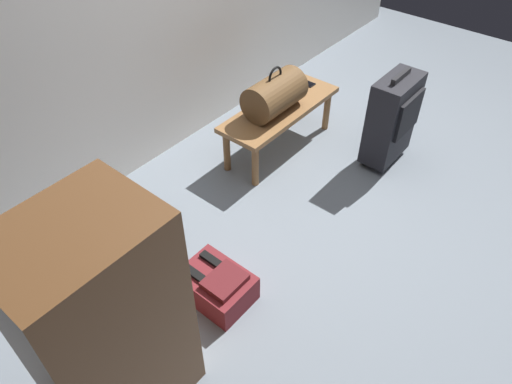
% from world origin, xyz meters
% --- Properties ---
extents(ground_plane, '(6.60, 6.60, 0.00)m').
position_xyz_m(ground_plane, '(0.00, 0.00, 0.00)').
color(ground_plane, slate).
extents(bench, '(1.00, 0.36, 0.36)m').
position_xyz_m(bench, '(0.27, 0.91, 0.31)').
color(bench, olive).
rests_on(bench, ground).
extents(duffel_bag_brown, '(0.44, 0.26, 0.34)m').
position_xyz_m(duffel_bag_brown, '(0.20, 0.91, 0.49)').
color(duffel_bag_brown, brown).
rests_on(duffel_bag_brown, bench).
extents(cell_phone, '(0.07, 0.14, 0.01)m').
position_xyz_m(cell_phone, '(0.66, 0.97, 0.37)').
color(cell_phone, black).
rests_on(cell_phone, bench).
extents(suitcase_upright_charcoal, '(0.40, 0.23, 0.70)m').
position_xyz_m(suitcase_upright_charcoal, '(0.65, 0.23, 0.36)').
color(suitcase_upright_charcoal, black).
rests_on(suitcase_upright_charcoal, ground).
extents(backpack_maroon, '(0.28, 0.38, 0.21)m').
position_xyz_m(backpack_maroon, '(-1.02, 0.35, 0.09)').
color(backpack_maroon, maroon).
rests_on(backpack_maroon, ground).
extents(side_cabinet, '(0.56, 0.44, 1.10)m').
position_xyz_m(side_cabinet, '(-1.67, 0.31, 0.55)').
color(side_cabinet, brown).
rests_on(side_cabinet, ground).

